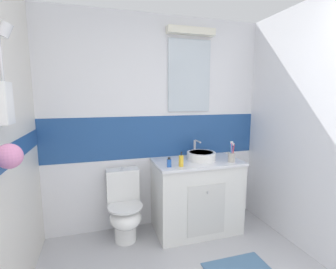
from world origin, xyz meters
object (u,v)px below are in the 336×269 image
at_px(toothbrush_cup, 232,157).
at_px(sink_basin, 201,155).
at_px(perfume_flask_small, 169,162).
at_px(soap_dispenser, 181,161).
at_px(toilet, 125,208).

bearing_deg(toothbrush_cup, sink_basin, 146.72).
distance_m(toothbrush_cup, perfume_flask_small, 0.73).
bearing_deg(sink_basin, perfume_flask_small, -157.79).
bearing_deg(soap_dispenser, toilet, 159.19).
relative_size(toilet, perfume_flask_small, 7.55).
xyz_separation_m(sink_basin, perfume_flask_small, (-0.45, -0.18, -0.00)).
relative_size(sink_basin, perfume_flask_small, 3.65).
distance_m(toilet, soap_dispenser, 0.83).
bearing_deg(toilet, sink_basin, -1.75).
height_order(sink_basin, soap_dispenser, sink_basin).
bearing_deg(soap_dispenser, perfume_flask_small, 175.22).
xyz_separation_m(sink_basin, soap_dispenser, (-0.32, -0.19, 0.01)).
bearing_deg(soap_dispenser, sink_basin, 31.40).
distance_m(toothbrush_cup, soap_dispenser, 0.60).
height_order(sink_basin, toothbrush_cup, toothbrush_cup).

